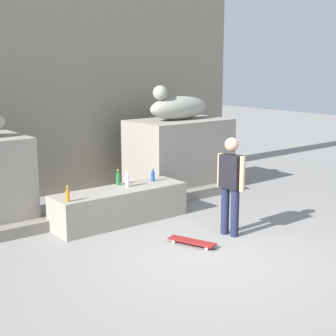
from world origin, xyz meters
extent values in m
plane|color=gray|center=(0.00, 0.00, 0.00)|extent=(40.00, 40.00, 0.00)
cube|color=gray|center=(0.00, 5.09, 3.30)|extent=(10.13, 0.60, 6.61)
cube|color=gray|center=(2.41, 3.45, 0.81)|extent=(2.21, 1.40, 1.62)
ellipsoid|color=#9D9E8D|center=(2.41, 3.45, 1.88)|extent=(1.62, 0.61, 0.52)
sphere|color=#9D9E8D|center=(1.86, 3.44, 2.23)|extent=(0.32, 0.32, 0.32)
cube|color=gray|center=(0.00, 2.22, 0.31)|extent=(2.55, 0.75, 0.63)
cylinder|color=#1E233F|center=(1.07, 0.36, 0.41)|extent=(0.14, 0.14, 0.82)
cylinder|color=#1E233F|center=(1.04, 0.56, 0.41)|extent=(0.14, 0.14, 0.82)
cube|color=black|center=(1.06, 0.46, 1.10)|extent=(0.26, 0.39, 0.56)
sphere|color=tan|center=(1.06, 0.46, 1.55)|extent=(0.23, 0.23, 0.23)
cylinder|color=tan|center=(1.09, 0.24, 1.09)|extent=(0.09, 0.09, 0.58)
cylinder|color=tan|center=(1.02, 0.68, 1.09)|extent=(0.09, 0.09, 0.58)
cube|color=maroon|center=(0.22, 0.47, 0.07)|extent=(0.46, 0.82, 0.02)
cylinder|color=white|center=(0.06, 0.73, 0.03)|extent=(0.05, 0.06, 0.06)
cylinder|color=white|center=(0.19, 0.78, 0.03)|extent=(0.05, 0.06, 0.06)
cylinder|color=white|center=(0.26, 0.16, 0.03)|extent=(0.05, 0.06, 0.06)
cylinder|color=white|center=(0.39, 0.21, 0.03)|extent=(0.05, 0.06, 0.06)
cylinder|color=orange|center=(-1.15, 2.01, 0.72)|extent=(0.06, 0.06, 0.20)
cylinder|color=orange|center=(-1.15, 2.01, 0.85)|extent=(0.03, 0.03, 0.06)
cylinder|color=yellow|center=(-1.15, 2.01, 0.89)|extent=(0.03, 0.03, 0.01)
cylinder|color=silver|center=(0.20, 2.27, 0.74)|extent=(0.08, 0.08, 0.24)
cylinder|color=silver|center=(0.20, 2.27, 0.89)|extent=(0.04, 0.04, 0.06)
cylinder|color=yellow|center=(0.20, 2.27, 0.93)|extent=(0.04, 0.04, 0.01)
cylinder|color=#1E722D|center=(0.15, 2.51, 0.74)|extent=(0.08, 0.08, 0.22)
cylinder|color=#1E722D|center=(0.15, 2.51, 0.87)|extent=(0.04, 0.04, 0.06)
cylinder|color=yellow|center=(0.15, 2.51, 0.91)|extent=(0.04, 0.04, 0.01)
cylinder|color=#194C99|center=(0.84, 2.34, 0.72)|extent=(0.07, 0.07, 0.18)
cylinder|color=#194C99|center=(0.84, 2.34, 0.84)|extent=(0.03, 0.03, 0.06)
cylinder|color=yellow|center=(0.84, 2.34, 0.88)|extent=(0.04, 0.04, 0.01)
cube|color=gray|center=(0.00, 2.73, 0.10)|extent=(7.04, 0.50, 0.20)
camera|label=1|loc=(-4.91, -5.41, 2.87)|focal=54.86mm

